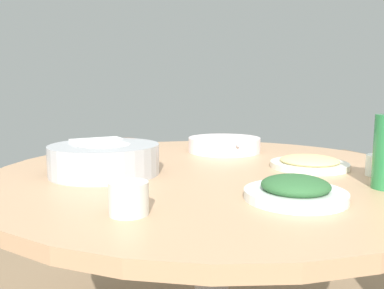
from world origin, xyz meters
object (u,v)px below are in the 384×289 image
rice_bowl (105,158)px  soup_bowl (224,145)px  dish_noodles (309,163)px  tea_cup_far (129,198)px  round_dining_table (212,197)px  tea_cup_near (381,166)px  dish_stirfry (124,145)px  dish_greens (295,190)px

rice_bowl → soup_bowl: 0.55m
dish_noodles → soup_bowl: bearing=17.7°
tea_cup_far → round_dining_table: bearing=-42.3°
dish_noodles → rice_bowl: bearing=78.5°
tea_cup_near → tea_cup_far: bearing=98.0°
rice_bowl → dish_stirfry: (0.42, -0.12, -0.02)m
tea_cup_near → round_dining_table: bearing=58.6°
tea_cup_near → dish_stirfry: bearing=40.7°
rice_bowl → tea_cup_far: (-0.39, 0.00, -0.01)m
rice_bowl → soup_bowl: (0.25, -0.49, -0.02)m
soup_bowl → tea_cup_near: 0.59m
dish_stirfry → dish_noodles: size_ratio=0.96×
round_dining_table → dish_greens: size_ratio=5.83×
round_dining_table → dish_noodles: (-0.09, -0.29, 0.11)m
dish_stirfry → dish_greens: bearing=-163.7°
round_dining_table → tea_cup_far: size_ratio=16.81×
dish_greens → dish_noodles: size_ratio=0.95×
dish_greens → dish_noodles: (0.29, -0.25, -0.00)m
soup_bowl → tea_cup_far: bearing=142.7°
soup_bowl → dish_stirfry: bearing=66.1°
dish_stirfry → dish_noodles: 0.73m
round_dining_table → rice_bowl: bearing=83.3°
round_dining_table → rice_bowl: (0.04, 0.32, 0.13)m
soup_bowl → dish_stirfry: (0.16, 0.37, -0.01)m
dish_stirfry → tea_cup_near: bearing=-139.3°
rice_bowl → soup_bowl: size_ratio=1.02×
tea_cup_near → soup_bowl: bearing=23.8°
round_dining_table → soup_bowl: bearing=-30.3°
dish_stirfry → dish_greens: (-0.83, -0.24, 0.00)m
rice_bowl → dish_stirfry: 0.44m
dish_stirfry → rice_bowl: bearing=163.5°
soup_bowl → tea_cup_near: tea_cup_near is taller
dish_stirfry → dish_greens: size_ratio=1.02×
soup_bowl → tea_cup_near: (-0.54, -0.24, 0.00)m
rice_bowl → tea_cup_near: 0.79m
soup_bowl → tea_cup_near: bearing=-156.2°
tea_cup_far → rice_bowl: bearing=-0.1°
dish_greens → dish_noodles: dish_greens is taller
dish_noodles → tea_cup_far: 0.67m
rice_bowl → tea_cup_near: (-0.29, -0.73, -0.02)m
round_dining_table → soup_bowl: size_ratio=4.27×
tea_cup_near → rice_bowl: bearing=68.5°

